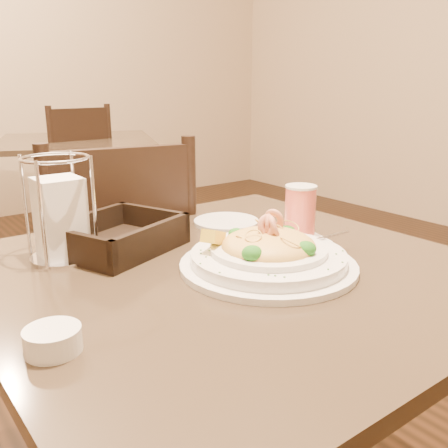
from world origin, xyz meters
TOP-DOWN VIEW (x-y plane):
  - main_table at (0.00, 0.00)m, footprint 0.90×0.90m
  - background_table at (0.57, 2.26)m, footprint 1.17×1.17m
  - dining_chair_near at (0.00, 0.54)m, footprint 0.49×0.49m
  - dining_chair_far at (0.57, 2.32)m, footprint 0.43×0.43m
  - pasta_bowl at (0.05, -0.05)m, footprint 0.37×0.33m
  - drink_glass at (0.23, 0.05)m, footprint 0.13×0.13m
  - bread_basket at (-0.13, 0.22)m, footprint 0.29×0.27m
  - napkin_caddy at (-0.24, 0.24)m, footprint 0.13×0.13m
  - side_plate at (0.17, 0.24)m, footprint 0.17×0.17m
  - butter_ramekin at (-0.38, -0.11)m, footprint 0.10×0.10m

SIDE VIEW (x-z plane):
  - main_table at x=0.00m, z-range 0.13..0.86m
  - background_table at x=0.57m, z-range 0.13..0.86m
  - dining_chair_near at x=0.00m, z-range 0.03..0.96m
  - dining_chair_far at x=0.57m, z-range 0.03..0.96m
  - side_plate at x=0.17m, z-range 0.72..0.73m
  - butter_ramekin at x=-0.38m, z-range 0.72..0.76m
  - bread_basket at x=-0.13m, z-range 0.71..0.78m
  - pasta_bowl at x=0.05m, z-range 0.70..0.81m
  - drink_glass at x=0.23m, z-range 0.72..0.84m
  - napkin_caddy at x=-0.24m, z-range 0.71..0.92m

